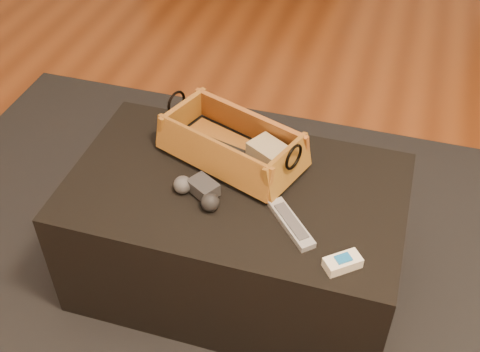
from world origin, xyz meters
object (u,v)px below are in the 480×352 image
(wicker_basket, at_px, (232,145))
(silver_remote, at_px, (291,223))
(game_controller, at_px, (199,191))
(ottoman, at_px, (236,234))
(tv_remote, at_px, (223,151))
(cream_gadget, at_px, (343,263))

(wicker_basket, distance_m, silver_remote, 0.34)
(game_controller, distance_m, silver_remote, 0.28)
(ottoman, height_order, game_controller, game_controller)
(tv_remote, height_order, silver_remote, tv_remote)
(silver_remote, bearing_deg, tv_remote, 140.24)
(tv_remote, bearing_deg, ottoman, -41.81)
(wicker_basket, bearing_deg, game_controller, -100.76)
(tv_remote, distance_m, silver_remote, 0.35)
(tv_remote, xyz_separation_m, silver_remote, (0.27, -0.22, -0.02))
(ottoman, relative_size, game_controller, 5.85)
(ottoman, xyz_separation_m, game_controller, (-0.08, -0.08, 0.24))
(ottoman, relative_size, tv_remote, 4.28)
(wicker_basket, height_order, cream_gadget, wicker_basket)
(ottoman, bearing_deg, silver_remote, -30.25)
(game_controller, relative_size, cream_gadget, 1.64)
(wicker_basket, bearing_deg, cream_gadget, -39.73)
(wicker_basket, bearing_deg, silver_remote, -43.74)
(cream_gadget, bearing_deg, ottoman, 148.67)
(ottoman, bearing_deg, wicker_basket, 111.75)
(game_controller, bearing_deg, wicker_basket, 79.24)
(silver_remote, bearing_deg, cream_gadget, -32.62)
(wicker_basket, bearing_deg, ottoman, -68.25)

